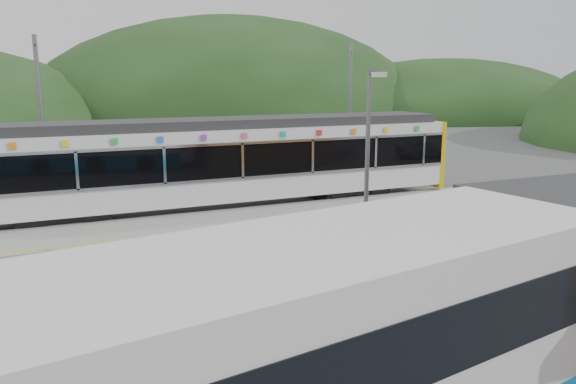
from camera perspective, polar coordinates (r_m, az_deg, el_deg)
name	(u,v)px	position (r m, az deg, el deg)	size (l,w,h in m)	color
ground	(290,248)	(18.08, 0.25, -5.71)	(120.00, 120.00, 0.00)	#4C4C4F
hills	(369,199)	(25.43, 8.21, -0.75)	(146.00, 149.00, 26.00)	#1E3D19
platform	(255,220)	(20.99, -3.40, -2.86)	(26.00, 3.20, 0.30)	#9E9E99
yellow_line	(267,224)	(19.77, -2.10, -3.29)	(26.00, 0.10, 0.01)	yellow
train	(219,160)	(22.97, -6.99, 3.20)	(20.44, 3.01, 3.74)	black
catenary_mast_west	(42,122)	(24.41, -23.74, 6.55)	(0.18, 1.80, 7.00)	slate
catenary_mast_east	(350,113)	(28.13, 6.31, 7.99)	(0.18, 1.80, 7.00)	slate
lamp_post	(370,155)	(15.07, 8.30, 3.77)	(0.39, 1.03, 5.61)	slate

